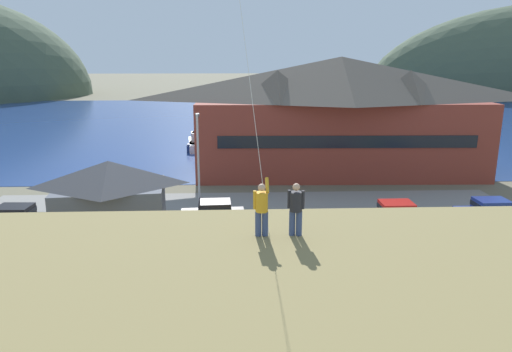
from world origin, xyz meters
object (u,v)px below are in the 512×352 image
(parking_light_pole, at_px, (198,156))
(person_kite_flyer, at_px, (262,208))
(moored_boat_wharfside, at_px, (197,143))
(parked_car_front_row_red, at_px, (460,255))
(parked_car_corner_spot, at_px, (247,243))
(person_companion, at_px, (296,208))
(parked_car_back_row_left, at_px, (213,214))
(parked_car_front_row_silver, at_px, (343,251))
(wharf_dock, at_px, (224,147))
(parked_car_front_row_end, at_px, (397,214))
(storage_shed_waterside, at_px, (272,149))
(parked_car_mid_row_near, at_px, (489,212))
(parked_car_lone_by_shed, at_px, (14,219))
(moored_boat_outer_mooring, at_px, (254,144))
(harbor_lodge, at_px, (339,113))
(parked_car_mid_row_far, at_px, (24,264))
(storage_shed_near_lot, at_px, (111,202))
(moored_boat_inner_slip, at_px, (198,143))

(parking_light_pole, distance_m, person_kite_flyer, 19.66)
(moored_boat_wharfside, height_order, parked_car_front_row_red, moored_boat_wharfside)
(parked_car_corner_spot, relative_size, person_companion, 2.47)
(parked_car_back_row_left, xyz_separation_m, parked_car_front_row_silver, (7.22, -6.49, 0.00))
(wharf_dock, height_order, person_companion, person_companion)
(wharf_dock, bearing_deg, person_companion, -85.45)
(parked_car_back_row_left, distance_m, person_kite_flyer, 16.53)
(parked_car_front_row_end, height_order, parked_car_front_row_red, same)
(storage_shed_waterside, bearing_deg, wharf_dock, 110.60)
(person_companion, bearing_deg, parked_car_mid_row_near, 45.09)
(parked_car_lone_by_shed, bearing_deg, parked_car_front_row_silver, -16.74)
(moored_boat_outer_mooring, relative_size, parked_car_front_row_end, 1.99)
(storage_shed_waterside, xyz_separation_m, person_companion, (-1.47, -29.83, 3.85))
(parked_car_front_row_end, relative_size, parked_car_front_row_red, 0.97)
(moored_boat_outer_mooring, bearing_deg, person_kite_flyer, -91.85)
(parked_car_front_row_red, bearing_deg, harbor_lodge, 94.83)
(harbor_lodge, distance_m, parked_car_front_row_red, 22.77)
(harbor_lodge, distance_m, wharf_dock, 17.72)
(storage_shed_waterside, distance_m, parked_car_corner_spot, 19.86)
(parked_car_mid_row_far, bearing_deg, person_companion, -32.39)
(moored_boat_outer_mooring, bearing_deg, parked_car_mid_row_near, -61.74)
(moored_boat_outer_mooring, xyz_separation_m, parked_car_front_row_end, (8.41, -27.80, 0.34))
(parked_car_mid_row_far, distance_m, parking_light_pole, 14.09)
(moored_boat_wharfside, relative_size, moored_boat_outer_mooring, 0.80)
(wharf_dock, distance_m, person_companion, 43.37)
(storage_shed_near_lot, relative_size, parked_car_corner_spot, 1.67)
(wharf_dock, bearing_deg, moored_boat_wharfside, 166.70)
(storage_shed_near_lot, relative_size, parking_light_pole, 1.01)
(moored_boat_inner_slip, distance_m, parked_car_corner_spot, 33.80)
(parked_car_front_row_red, bearing_deg, parked_car_front_row_end, 99.97)
(parked_car_front_row_end, distance_m, parked_car_front_row_silver, 7.64)
(parked_car_mid_row_far, height_order, person_companion, person_companion)
(storage_shed_near_lot, relative_size, parked_car_front_row_red, 1.65)
(moored_boat_wharfside, height_order, person_companion, person_companion)
(harbor_lodge, bearing_deg, moored_boat_inner_slip, 137.90)
(parked_car_back_row_left, bearing_deg, moored_boat_wharfside, 96.66)
(parked_car_corner_spot, relative_size, parked_car_mid_row_near, 1.02)
(storage_shed_near_lot, xyz_separation_m, parking_light_pole, (4.81, 6.09, 1.50))
(harbor_lodge, distance_m, parked_car_front_row_silver, 22.38)
(parked_car_front_row_end, height_order, parked_car_mid_row_near, same)
(parked_car_front_row_silver, bearing_deg, person_kite_flyer, -118.50)
(storage_shed_waterside, bearing_deg, parked_car_lone_by_shed, -140.04)
(parked_car_front_row_red, height_order, person_companion, person_companion)
(person_companion, bearing_deg, moored_boat_wharfside, 98.81)
(parking_light_pole, bearing_deg, parked_car_front_row_end, -18.31)
(parking_light_pole, bearing_deg, moored_boat_outer_mooring, 78.06)
(moored_boat_wharfside, height_order, parking_light_pole, parking_light_pole)
(storage_shed_near_lot, xyz_separation_m, person_companion, (9.48, -13.12, 3.78))
(moored_boat_inner_slip, relative_size, parked_car_front_row_red, 1.36)
(wharf_dock, height_order, parked_car_mid_row_near, parked_car_mid_row_near)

